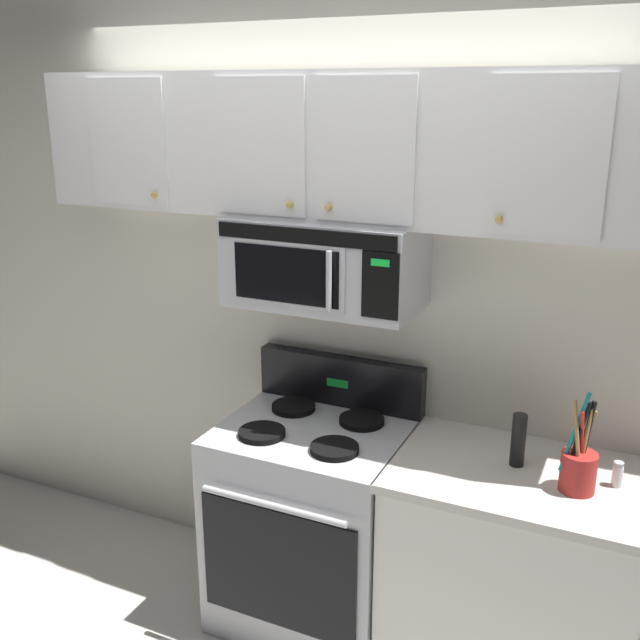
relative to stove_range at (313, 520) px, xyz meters
name	(u,v)px	position (x,y,z in m)	size (l,w,h in m)	color
back_wall	(349,301)	(0.00, 0.37, 0.88)	(5.20, 0.10, 2.70)	silver
stove_range	(313,520)	(0.00, 0.00, 0.00)	(0.76, 0.69, 1.12)	#B7BABF
over_range_microwave	(325,263)	(0.00, 0.12, 1.11)	(0.76, 0.43, 0.35)	#B7BABF
upper_cabinets	(329,146)	(0.00, 0.15, 1.56)	(2.50, 0.36, 0.55)	silver
counter_segment	(512,575)	(0.84, 0.01, -0.02)	(0.93, 0.65, 0.90)	white
utensil_crock_red	(579,466)	(1.04, -0.05, 0.52)	(0.13, 0.12, 0.36)	red
salt_shaker	(617,474)	(1.16, 0.04, 0.48)	(0.04, 0.04, 0.09)	white
pepper_mill	(518,440)	(0.81, 0.05, 0.53)	(0.05, 0.05, 0.20)	black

